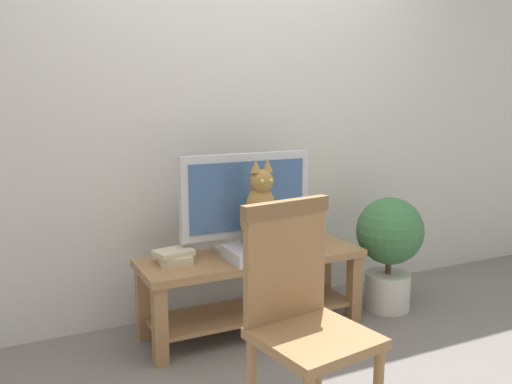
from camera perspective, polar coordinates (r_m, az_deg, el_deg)
ground_plane at (r=2.94m, az=5.61°, el=-17.66°), size 12.00×12.00×0.00m
back_wall at (r=3.47m, az=-2.62°, el=10.69°), size 7.00×0.12×2.80m
tv_stand at (r=3.20m, az=-0.40°, el=-8.90°), size 1.30×0.43×0.46m
tv at (r=3.15m, az=-1.01°, el=-0.84°), size 0.80×0.20×0.57m
media_box at (r=3.06m, az=0.23°, el=-6.35°), size 0.34×0.27×0.07m
cat at (r=2.99m, az=0.37°, el=-2.25°), size 0.20×0.30×0.49m
wooden_chair at (r=2.18m, az=4.70°, el=-11.97°), size 0.46×0.46×0.96m
book_stack at (r=3.04m, az=-8.50°, el=-6.62°), size 0.22×0.18×0.07m
potted_plant at (r=3.59m, az=13.68°, el=-5.25°), size 0.42×0.42×0.73m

